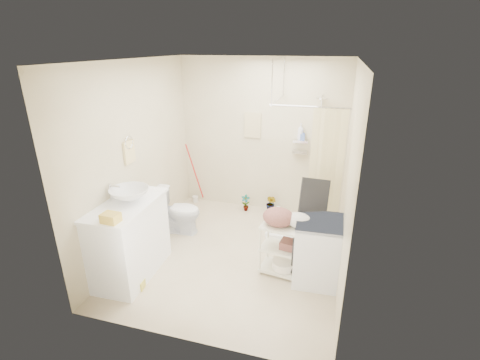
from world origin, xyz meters
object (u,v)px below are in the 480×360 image
object	(u,v)px
washing_machine	(318,251)
laundry_rack	(285,245)
toilet	(178,211)
vanity	(129,239)

from	to	relation	value
washing_machine	laundry_rack	bearing A→B (deg)	174.74
toilet	laundry_rack	size ratio (longest dim) A/B	0.87
toilet	washing_machine	world-z (taller)	washing_machine
washing_machine	toilet	bearing A→B (deg)	160.98
toilet	vanity	bearing A→B (deg)	170.42
vanity	washing_machine	xyz separation A→B (m)	(2.30, 0.51, -0.09)
washing_machine	laundry_rack	size ratio (longest dim) A/B	1.00
toilet	laundry_rack	bearing A→B (deg)	-112.95
vanity	washing_machine	world-z (taller)	vanity
toilet	washing_machine	bearing A→B (deg)	-109.96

